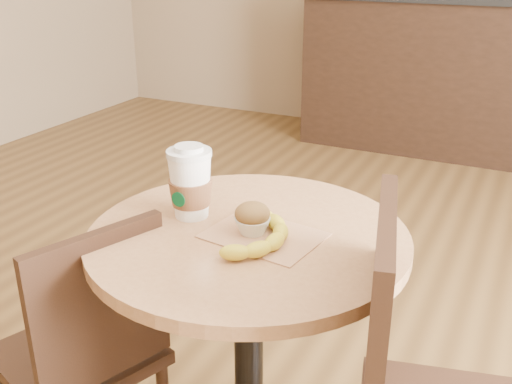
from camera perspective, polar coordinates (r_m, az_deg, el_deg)
cafe_table at (r=1.43m, az=-0.72°, el=-11.46°), size 0.71×0.71×0.75m
chair_left at (r=1.54m, az=-15.80°, el=-14.40°), size 0.44×0.44×0.78m
service_counter at (r=4.29m, az=19.98°, el=10.30°), size 2.30×0.65×1.04m
kraft_bag at (r=1.30m, az=0.75°, el=-4.15°), size 0.26×0.21×0.00m
coffee_cup at (r=1.38m, az=-6.26°, el=0.66°), size 0.10×0.10×0.17m
muffin at (r=1.30m, az=-0.34°, el=-2.52°), size 0.08×0.08×0.07m
banana at (r=1.26m, az=0.43°, el=-4.14°), size 0.15×0.25×0.03m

